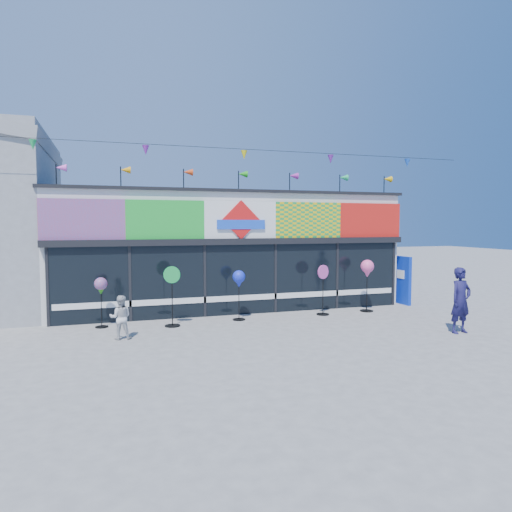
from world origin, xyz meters
name	(u,v)px	position (x,y,z in m)	size (l,w,h in m)	color
ground	(277,339)	(0.00, 0.00, 0.00)	(80.00, 80.00, 0.00)	slate
kite_shop	(222,248)	(0.00, 5.94, 2.05)	(16.00, 5.70, 5.31)	silver
blue_sign	(402,280)	(6.25, 3.49, 0.89)	(0.18, 0.89, 1.77)	#0B2EB2
spinner_0	(101,287)	(-4.33, 2.81, 1.16)	(0.37, 0.37, 1.44)	black
spinner_1	(172,295)	(-2.37, 2.33, 0.93)	(0.47, 0.45, 1.75)	black
spinner_2	(239,280)	(-0.30, 2.58, 1.24)	(0.39, 0.39, 1.54)	black
spinner_3	(323,288)	(2.53, 2.53, 0.87)	(0.45, 0.42, 1.64)	black
spinner_4	(367,270)	(4.22, 2.60, 1.41)	(0.45, 0.45, 1.76)	black
adult_man	(461,300)	(4.99, -0.89, 0.90)	(0.65, 0.43, 1.79)	#181543
child	(120,317)	(-3.84, 1.24, 0.57)	(0.55, 0.32, 1.14)	silver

